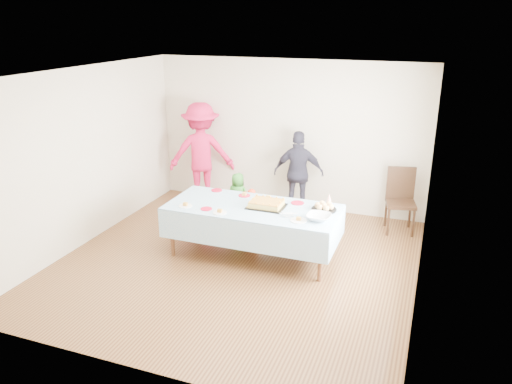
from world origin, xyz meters
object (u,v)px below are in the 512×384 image
Objects in this scene: adult_left at (201,153)px; party_table at (253,210)px; birthday_cake at (266,204)px; dining_chair at (401,196)px.

party_table is at bearing 110.71° from adult_left.
party_table is 4.69× the size of birthday_cake.
adult_left reaches higher than dining_chair.
dining_chair is at bearing 155.66° from adult_left.
dining_chair is 3.71m from adult_left.
party_table is 1.32× the size of adult_left.
birthday_cake is 0.28× the size of adult_left.
dining_chair reaches higher than birthday_cake.
adult_left reaches higher than birthday_cake.
dining_chair is (1.95, 1.74, -0.13)m from party_table.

